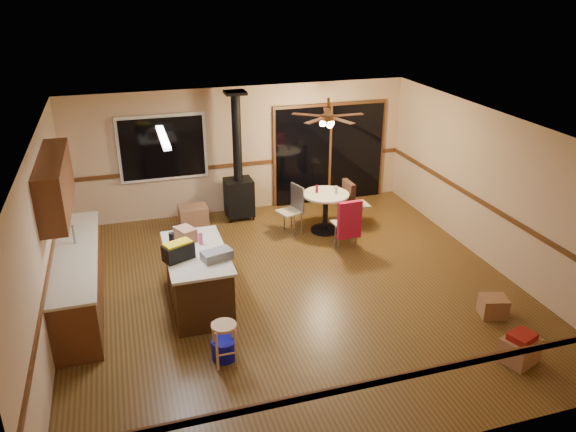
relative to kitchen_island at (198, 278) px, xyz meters
name	(u,v)px	position (x,y,z in m)	size (l,w,h in m)	color
floor	(293,289)	(1.50, 0.00, -0.45)	(7.00, 7.00, 0.00)	#553917
ceiling	(294,130)	(1.50, 0.00, 2.15)	(7.00, 7.00, 0.00)	silver
wall_back	(242,150)	(1.50, 3.50, 0.85)	(7.00, 7.00, 0.00)	tan
wall_front	(404,353)	(1.50, -3.50, 0.85)	(7.00, 7.00, 0.00)	tan
wall_left	(45,245)	(-2.00, 0.00, 0.85)	(7.00, 7.00, 0.00)	tan
wall_right	(493,190)	(5.00, 0.00, 0.85)	(7.00, 7.00, 0.00)	tan
chair_rail	(294,232)	(1.50, 0.00, 0.55)	(7.00, 7.00, 0.08)	#522D14
window	(163,148)	(-0.10, 3.45, 1.05)	(1.72, 0.10, 1.32)	black
sliding_door	(329,154)	(3.40, 3.45, 0.60)	(2.52, 0.10, 2.10)	black
lower_cabinets	(79,280)	(-1.70, 0.50, -0.02)	(0.60, 3.00, 0.86)	#592E16
countertop	(75,253)	(-1.70, 0.50, 0.43)	(0.64, 3.04, 0.04)	beige
upper_cabinets	(55,184)	(-1.83, 0.70, 1.45)	(0.35, 2.00, 0.80)	#592E16
kitchen_island	(198,278)	(0.00, 0.00, 0.00)	(0.88, 1.68, 0.90)	#38220E
wood_stove	(239,184)	(1.30, 3.05, 0.28)	(0.55, 0.50, 2.52)	black
ceiling_fan	(328,119)	(2.76, 1.93, 1.76)	(0.24, 0.24, 0.55)	brown
fluorescent_strip	(163,137)	(-0.30, 0.30, 2.11)	(0.10, 1.20, 0.04)	white
toolbox_grey	(217,255)	(0.25, -0.33, 0.51)	(0.43, 0.24, 0.13)	slate
toolbox_black	(178,252)	(-0.27, -0.17, 0.56)	(0.42, 0.22, 0.23)	black
toolbox_yellow_lid	(178,243)	(-0.27, -0.17, 0.70)	(0.39, 0.20, 0.03)	gold
box_on_island	(186,234)	(-0.09, 0.41, 0.55)	(0.23, 0.32, 0.21)	#8E603F
bottle_dark	(172,242)	(-0.32, 0.14, 0.59)	(0.08, 0.08, 0.28)	black
bottle_pink	(201,238)	(0.11, 0.21, 0.54)	(0.06, 0.06, 0.19)	#D84C8C
bottle_white	(175,232)	(-0.23, 0.58, 0.53)	(0.06, 0.06, 0.18)	white
bar_stool	(225,344)	(0.10, -1.50, -0.16)	(0.32, 0.32, 0.59)	tan
blue_bucket	(224,349)	(0.11, -1.39, -0.31)	(0.33, 0.33, 0.28)	#0C0CA8
dining_table	(326,206)	(2.76, 1.93, 0.08)	(0.89, 0.89, 0.78)	black
glass_red	(317,189)	(2.61, 2.03, 0.40)	(0.06, 0.06, 0.15)	#590C14
glass_cream	(336,190)	(2.94, 1.88, 0.40)	(0.06, 0.06, 0.15)	beige
chair_left	(294,204)	(2.16, 2.07, 0.14)	(0.51, 0.50, 0.51)	tan
chair_near	(349,219)	(2.87, 1.05, 0.14)	(0.45, 0.48, 0.70)	tan
chair_right	(350,199)	(3.27, 1.98, 0.14)	(0.47, 0.44, 0.70)	tan
box_under_window	(194,217)	(0.33, 2.85, -0.23)	(0.55, 0.44, 0.44)	#8E603F
box_corner_a	(520,350)	(3.75, -2.57, -0.29)	(0.44, 0.37, 0.33)	#8E603F
box_corner_b	(493,306)	(4.08, -1.56, -0.30)	(0.37, 0.32, 0.30)	#8E603F
box_small_red	(522,337)	(3.75, -2.57, -0.08)	(0.32, 0.27, 0.09)	maroon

